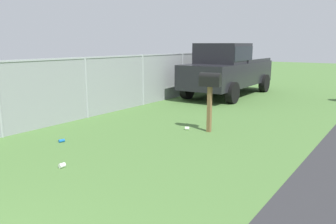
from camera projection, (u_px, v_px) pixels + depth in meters
mailbox at (210, 85)px, 7.77m from camera, size 0.28×0.52×1.41m
pickup_truck at (227, 68)px, 13.35m from camera, size 5.36×2.19×2.09m
fence_section at (143, 78)px, 11.36m from camera, size 15.11×0.07×1.71m
litter_cup_far_scatter at (187, 128)px, 8.15m from camera, size 0.12×0.12×0.08m
litter_can_midfield_b at (62, 141)px, 7.13m from camera, size 0.13×0.09×0.07m
litter_cup_by_mailbox at (62, 165)px, 5.66m from camera, size 0.11×0.09×0.08m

